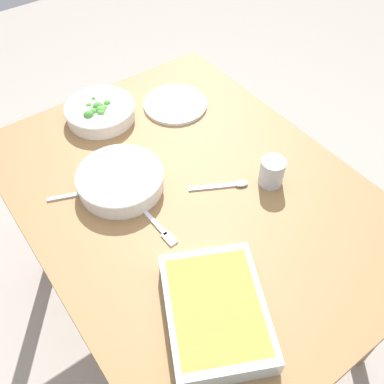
# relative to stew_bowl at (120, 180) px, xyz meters

# --- Properties ---
(ground_plane) EXTENTS (6.00, 6.00, 0.00)m
(ground_plane) POSITION_rel_stew_bowl_xyz_m (0.14, 0.15, -0.77)
(ground_plane) COLOR #9E9389
(dining_table) EXTENTS (1.20, 0.90, 0.74)m
(dining_table) POSITION_rel_stew_bowl_xyz_m (0.14, 0.15, -0.12)
(dining_table) COLOR olive
(dining_table) RESTS_ON ground_plane
(stew_bowl) EXTENTS (0.25, 0.25, 0.06)m
(stew_bowl) POSITION_rel_stew_bowl_xyz_m (0.00, 0.00, 0.00)
(stew_bowl) COLOR white
(stew_bowl) RESTS_ON dining_table
(broccoli_bowl) EXTENTS (0.23, 0.23, 0.07)m
(broccoli_bowl) POSITION_rel_stew_bowl_xyz_m (-0.31, 0.10, -0.00)
(broccoli_bowl) COLOR white
(broccoli_bowl) RESTS_ON dining_table
(baking_dish) EXTENTS (0.37, 0.33, 0.06)m
(baking_dish) POSITION_rel_stew_bowl_xyz_m (0.48, -0.03, 0.00)
(baking_dish) COLOR silver
(baking_dish) RESTS_ON dining_table
(drink_cup) EXTENTS (0.07, 0.07, 0.08)m
(drink_cup) POSITION_rel_stew_bowl_xyz_m (0.24, 0.36, 0.01)
(drink_cup) COLOR #B2BCC6
(drink_cup) RESTS_ON dining_table
(side_plate) EXTENTS (0.22, 0.22, 0.01)m
(side_plate) POSITION_rel_stew_bowl_xyz_m (-0.22, 0.34, -0.03)
(side_plate) COLOR silver
(side_plate) RESTS_ON dining_table
(spoon_by_stew) EXTENTS (0.08, 0.17, 0.01)m
(spoon_by_stew) POSITION_rel_stew_bowl_xyz_m (-0.04, -0.09, -0.03)
(spoon_by_stew) COLOR silver
(spoon_by_stew) RESTS_ON dining_table
(spoon_by_broccoli) EXTENTS (0.16, 0.11, 0.01)m
(spoon_by_broccoli) POSITION_rel_stew_bowl_xyz_m (-0.28, 0.08, -0.03)
(spoon_by_broccoli) COLOR silver
(spoon_by_broccoli) RESTS_ON dining_table
(spoon_spare) EXTENTS (0.10, 0.16, 0.01)m
(spoon_spare) POSITION_rel_stew_bowl_xyz_m (0.18, 0.25, -0.03)
(spoon_spare) COLOR silver
(spoon_spare) RESTS_ON dining_table
(fork_on_table) EXTENTS (0.18, 0.03, 0.01)m
(fork_on_table) POSITION_rel_stew_bowl_xyz_m (0.18, 0.01, -0.03)
(fork_on_table) COLOR silver
(fork_on_table) RESTS_ON dining_table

